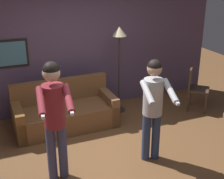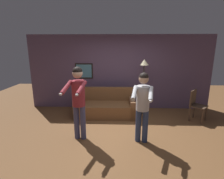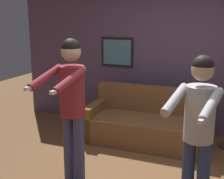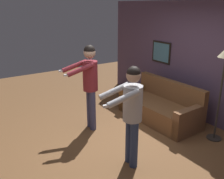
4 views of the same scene
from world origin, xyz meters
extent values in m
cube|color=#57445F|center=(0.00, 2.09, 1.30)|extent=(6.40, 0.06, 2.60)
cube|color=black|center=(-1.25, 2.04, 1.36)|extent=(0.62, 0.02, 0.54)
cube|color=teal|center=(-1.25, 2.03, 1.36)|extent=(0.54, 0.01, 0.46)
cube|color=brown|center=(-0.46, 1.28, 0.21)|extent=(1.91, 0.88, 0.42)
cube|color=brown|center=(-0.46, 1.63, 0.65)|extent=(1.90, 0.17, 0.45)
cube|color=brown|center=(-1.33, 1.26, 0.29)|extent=(0.17, 0.85, 0.58)
cube|color=brown|center=(0.41, 1.29, 0.29)|extent=(0.17, 0.85, 0.58)
cylinder|color=#434670|center=(-1.03, -0.18, 0.42)|extent=(0.13, 0.13, 0.85)
cylinder|color=#434670|center=(-0.87, -0.20, 0.42)|extent=(0.13, 0.13, 0.85)
cylinder|color=maroon|center=(-0.95, -0.19, 1.15)|extent=(0.30, 0.30, 0.60)
sphere|color=#D8AD8E|center=(-0.95, -0.19, 1.62)|extent=(0.23, 0.23, 0.23)
sphere|color=black|center=(-0.95, -0.19, 1.66)|extent=(0.22, 0.22, 0.22)
cylinder|color=maroon|center=(-1.15, -0.42, 1.35)|extent=(0.15, 0.54, 0.23)
cube|color=white|center=(-1.18, -0.67, 1.27)|extent=(0.06, 0.15, 0.04)
cylinder|color=maroon|center=(-0.81, -0.46, 1.35)|extent=(0.15, 0.54, 0.23)
cube|color=white|center=(-0.84, -0.71, 1.27)|extent=(0.06, 0.15, 0.04)
cylinder|color=navy|center=(0.45, -0.25, 0.40)|extent=(0.13, 0.13, 0.79)
cylinder|color=navy|center=(0.61, -0.29, 0.40)|extent=(0.13, 0.13, 0.79)
cylinder|color=#B2B2B7|center=(0.53, -0.27, 1.08)|extent=(0.30, 0.30, 0.56)
sphere|color=tan|center=(0.53, -0.27, 1.52)|extent=(0.22, 0.22, 0.22)
sphere|color=black|center=(0.53, -0.27, 1.55)|extent=(0.21, 0.21, 0.21)
cylinder|color=#B2B2B7|center=(0.32, -0.47, 1.25)|extent=(0.18, 0.51, 0.24)
cylinder|color=#B2B2B7|center=(0.65, -0.53, 1.25)|extent=(0.18, 0.51, 0.24)
cube|color=white|center=(0.60, -0.77, 1.18)|extent=(0.07, 0.15, 0.04)
camera|label=1|loc=(-1.68, -4.01, 2.89)|focal=50.00mm
camera|label=2|loc=(-0.02, -4.05, 2.22)|focal=28.00mm
camera|label=3|loc=(0.84, -3.32, 2.03)|focal=50.00mm
camera|label=4|loc=(3.28, -2.49, 2.50)|focal=40.00mm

